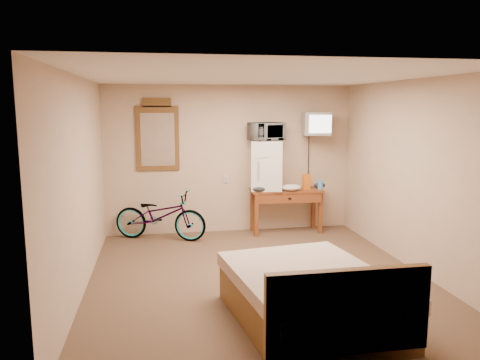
{
  "coord_description": "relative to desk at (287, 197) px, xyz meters",
  "views": [
    {
      "loc": [
        -1.2,
        -5.54,
        2.16
      ],
      "look_at": [
        -0.1,
        0.73,
        1.14
      ],
      "focal_mm": 35.0,
      "sensor_mm": 36.0,
      "label": 1
    }
  ],
  "objects": [
    {
      "name": "room",
      "position": [
        -0.93,
        -2.0,
        0.63
      ],
      "size": [
        4.6,
        4.64,
        2.5
      ],
      "color": "#513628",
      "rests_on": "ground"
    },
    {
      "name": "desk",
      "position": [
        0.0,
        0.0,
        0.0
      ],
      "size": [
        1.23,
        0.53,
        0.75
      ],
      "color": "brown",
      "rests_on": "floor"
    },
    {
      "name": "mini_fridge",
      "position": [
        -0.35,
        0.06,
        0.55
      ],
      "size": [
        0.59,
        0.57,
        0.83
      ],
      "color": "silver",
      "rests_on": "desk"
    },
    {
      "name": "microwave",
      "position": [
        -0.35,
        0.06,
        1.12
      ],
      "size": [
        0.63,
        0.53,
        0.3
      ],
      "primitive_type": "imported",
      "rotation": [
        0.0,
        0.0,
        0.37
      ],
      "color": "silver",
      "rests_on": "mini_fridge"
    },
    {
      "name": "snack_bag",
      "position": [
        0.35,
        0.01,
        0.26
      ],
      "size": [
        0.13,
        0.09,
        0.25
      ],
      "primitive_type": "cube",
      "rotation": [
        0.0,
        0.0,
        0.11
      ],
      "color": "#D16012",
      "rests_on": "desk"
    },
    {
      "name": "blue_cup",
      "position": [
        0.57,
        -0.07,
        0.21
      ],
      "size": [
        0.09,
        0.09,
        0.16
      ],
      "primitive_type": "cylinder",
      "color": "#428EE1",
      "rests_on": "desk"
    },
    {
      "name": "cloth_cream",
      "position": [
        0.04,
        -0.11,
        0.19
      ],
      "size": [
        0.35,
        0.27,
        0.11
      ],
      "primitive_type": "ellipsoid",
      "color": "beige",
      "rests_on": "desk"
    },
    {
      "name": "cloth_dark_a",
      "position": [
        -0.5,
        -0.11,
        0.18
      ],
      "size": [
        0.25,
        0.19,
        0.09
      ],
      "primitive_type": "ellipsoid",
      "color": "black",
      "rests_on": "desk"
    },
    {
      "name": "cloth_dark_b",
      "position": [
        0.6,
        0.05,
        0.18
      ],
      "size": [
        0.2,
        0.16,
        0.09
      ],
      "primitive_type": "ellipsoid",
      "color": "black",
      "rests_on": "desk"
    },
    {
      "name": "crt_television",
      "position": [
        0.5,
        0.02,
        1.24
      ],
      "size": [
        0.49,
        0.59,
        0.38
      ],
      "color": "black",
      "rests_on": "room"
    },
    {
      "name": "wall_mirror",
      "position": [
        -2.13,
        0.27,
        1.05
      ],
      "size": [
        0.7,
        0.04,
        1.18
      ],
      "color": "brown",
      "rests_on": "room"
    },
    {
      "name": "bicycle",
      "position": [
        -2.13,
        -0.05,
        -0.22
      ],
      "size": [
        1.61,
        1.03,
        0.8
      ],
      "primitive_type": "imported",
      "rotation": [
        0.0,
        0.0,
        1.22
      ],
      "color": "black",
      "rests_on": "floor"
    },
    {
      "name": "bed",
      "position": [
        -0.69,
        -3.39,
        -0.32
      ],
      "size": [
        1.63,
        2.02,
        0.9
      ],
      "color": "brown",
      "rests_on": "floor"
    }
  ]
}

